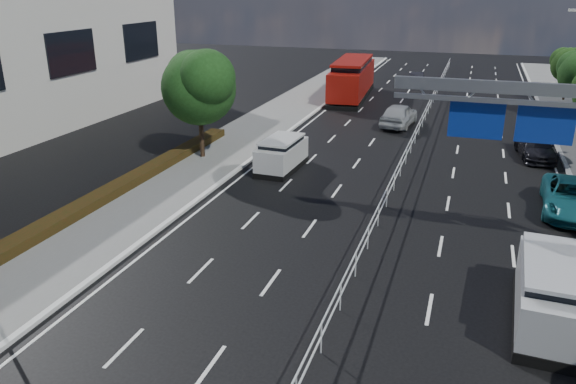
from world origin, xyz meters
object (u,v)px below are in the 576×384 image
(overhead_gantry, at_px, (569,119))
(near_car_silver, at_px, (399,115))
(silver_minivan, at_px, (555,294))
(near_car_dark, at_px, (416,78))
(red_bus, at_px, (352,78))
(parked_car_teal, at_px, (572,197))
(parked_car_dark, at_px, (536,147))
(white_minivan, at_px, (282,154))

(overhead_gantry, xyz_separation_m, near_car_silver, (-8.49, 20.16, -4.75))
(silver_minivan, bearing_deg, near_car_dark, 104.62)
(overhead_gantry, relative_size, red_bus, 0.85)
(red_bus, bearing_deg, silver_minivan, -71.97)
(overhead_gantry, bearing_deg, parked_car_teal, 74.32)
(overhead_gantry, relative_size, parked_car_dark, 2.19)
(parked_car_teal, distance_m, parked_car_dark, 9.08)
(red_bus, bearing_deg, near_car_dark, 57.45)
(white_minivan, bearing_deg, parked_car_dark, 29.10)
(parked_car_dark, bearing_deg, parked_car_teal, -91.31)
(red_bus, xyz_separation_m, parked_car_dark, (14.87, -15.34, -1.18))
(white_minivan, bearing_deg, red_bus, 94.34)
(silver_minivan, height_order, parked_car_dark, silver_minivan)
(white_minivan, height_order, red_bus, red_bus)
(silver_minivan, xyz_separation_m, parked_car_dark, (0.87, 19.26, -0.39))
(near_car_silver, relative_size, parked_car_teal, 0.91)
(overhead_gantry, xyz_separation_m, red_bus, (-14.24, 29.93, -3.75))
(white_minivan, xyz_separation_m, parked_car_dark, (14.06, 7.11, -0.23))
(silver_minivan, bearing_deg, overhead_gantry, 90.01)
(parked_car_teal, bearing_deg, overhead_gantry, -102.22)
(overhead_gantry, bearing_deg, silver_minivan, -92.94)
(overhead_gantry, xyz_separation_m, silver_minivan, (-0.24, -4.68, -4.54))
(near_car_dark, height_order, parked_car_teal, parked_car_teal)
(overhead_gantry, xyz_separation_m, parked_car_teal, (1.56, 5.56, -4.84))
(white_minivan, xyz_separation_m, red_bus, (-0.81, 22.45, 0.95))
(white_minivan, distance_m, parked_car_dark, 15.76)
(parked_car_teal, bearing_deg, silver_minivan, -96.52)
(overhead_gantry, height_order, white_minivan, overhead_gantry)
(near_car_silver, xyz_separation_m, silver_minivan, (8.25, -24.83, 0.21))
(near_car_dark, height_order, silver_minivan, silver_minivan)
(red_bus, distance_m, parked_car_dark, 21.40)
(white_minivan, height_order, parked_car_teal, white_minivan)
(silver_minivan, relative_size, parked_car_teal, 0.96)
(red_bus, relative_size, near_car_dark, 2.86)
(silver_minivan, bearing_deg, white_minivan, 140.30)
(near_car_dark, bearing_deg, red_bus, 57.95)
(overhead_gantry, distance_m, red_bus, 33.35)
(overhead_gantry, distance_m, white_minivan, 16.07)
(white_minivan, relative_size, silver_minivan, 0.81)
(white_minivan, height_order, parked_car_dark, white_minivan)
(white_minivan, bearing_deg, near_car_silver, 71.00)
(white_minivan, bearing_deg, overhead_gantry, -26.82)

